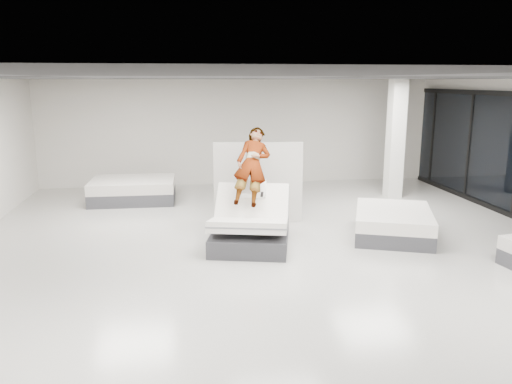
# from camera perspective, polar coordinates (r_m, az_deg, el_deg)

# --- Properties ---
(room) EXTENTS (14.00, 14.04, 3.20)m
(room) POSITION_cam_1_polar(r_m,az_deg,el_deg) (8.64, 3.32, 2.21)
(room) COLOR #B5B3AB
(room) RESTS_ON ground
(hero_bed) EXTENTS (1.85, 2.20, 1.22)m
(hero_bed) POSITION_cam_1_polar(r_m,az_deg,el_deg) (9.75, -0.61, -3.99)
(hero_bed) COLOR #353539
(hero_bed) RESTS_ON floor
(person) EXTENTS (1.01, 1.74, 1.46)m
(person) POSITION_cam_1_polar(r_m,az_deg,el_deg) (9.86, -0.43, 1.45)
(person) COLOR slate
(person) RESTS_ON hero_bed
(remote) EXTENTS (0.08, 0.15, 0.08)m
(remote) POSITION_cam_1_polar(r_m,az_deg,el_deg) (9.54, 0.69, -0.29)
(remote) COLOR black
(remote) RESTS_ON person
(divider_panel) EXTENTS (2.00, 0.34, 1.82)m
(divider_panel) POSITION_cam_1_polar(r_m,az_deg,el_deg) (11.26, 0.24, 1.10)
(divider_panel) COLOR silver
(divider_panel) RESTS_ON floor
(flat_bed_right_far) EXTENTS (2.11, 2.40, 0.55)m
(flat_bed_right_far) POSITION_cam_1_polar(r_m,az_deg,el_deg) (10.73, 15.40, -3.43)
(flat_bed_right_far) COLOR #353539
(flat_bed_right_far) RESTS_ON floor
(flat_bed_left_far) EXTENTS (2.20, 1.67, 0.60)m
(flat_bed_left_far) POSITION_cam_1_polar(r_m,az_deg,el_deg) (13.72, -13.84, 0.22)
(flat_bed_left_far) COLOR #353539
(flat_bed_left_far) RESTS_ON floor
(column) EXTENTS (0.40, 0.40, 3.20)m
(column) POSITION_cam_1_polar(r_m,az_deg,el_deg) (14.13, 15.64, 5.82)
(column) COLOR white
(column) RESTS_ON floor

